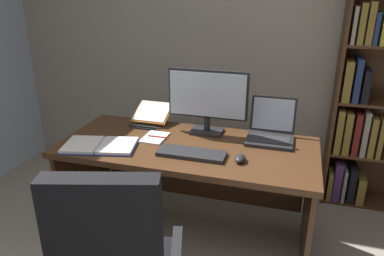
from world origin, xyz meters
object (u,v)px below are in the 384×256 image
object	(u,v)px
open_binder	(100,145)
notepad	(155,137)
desk	(191,167)
reading_stand_with_book	(152,114)
laptop	(271,131)
pen	(158,137)
keyboard	(192,153)
computer_mouse	(240,158)
monitor	(208,101)

from	to	relation	value
open_binder	notepad	world-z (taller)	open_binder
desk	reading_stand_with_book	xyz separation A→B (m)	(-0.38, 0.24, 0.26)
laptop	notepad	size ratio (longest dim) A/B	1.51
pen	open_binder	bearing A→B (deg)	-142.39
reading_stand_with_book	notepad	bearing A→B (deg)	-64.48
keyboard	reading_stand_with_book	bearing A→B (deg)	134.10
computer_mouse	open_binder	world-z (taller)	computer_mouse
keyboard	monitor	bearing A→B (deg)	90.00
desk	reading_stand_with_book	world-z (taller)	reading_stand_with_book
notepad	open_binder	bearing A→B (deg)	-140.50
laptop	computer_mouse	world-z (taller)	laptop
desk	open_binder	size ratio (longest dim) A/B	3.25
computer_mouse	open_binder	xyz separation A→B (m)	(-0.90, -0.05, -0.01)
notepad	pen	bearing A→B (deg)	0.00
laptop	keyboard	distance (m)	0.60
computer_mouse	desk	bearing A→B (deg)	149.23
monitor	keyboard	xyz separation A→B (m)	(-0.00, -0.39, -0.22)
keyboard	desk	bearing A→B (deg)	107.82
keyboard	open_binder	xyz separation A→B (m)	(-0.60, -0.05, -0.00)
computer_mouse	reading_stand_with_book	size ratio (longest dim) A/B	0.35
monitor	notepad	bearing A→B (deg)	-147.00
monitor	notepad	world-z (taller)	monitor
keyboard	laptop	bearing A→B (deg)	42.00
desk	laptop	world-z (taller)	laptop
desk	keyboard	size ratio (longest dim) A/B	3.98
notepad	pen	size ratio (longest dim) A/B	1.50
open_binder	laptop	bearing A→B (deg)	10.80
pen	reading_stand_with_book	bearing A→B (deg)	118.78
laptop	keyboard	bearing A→B (deg)	-138.00
monitor	notepad	xyz separation A→B (m)	(-0.32, -0.21, -0.23)
open_binder	pen	xyz separation A→B (m)	(0.31, 0.23, 0.00)
computer_mouse	reading_stand_with_book	distance (m)	0.88
desk	keyboard	bearing A→B (deg)	-72.18
desk	notepad	bearing A→B (deg)	-171.67
monitor	reading_stand_with_book	world-z (taller)	monitor
open_binder	notepad	distance (m)	0.37
laptop	reading_stand_with_book	bearing A→B (deg)	175.79
monitor	notepad	size ratio (longest dim) A/B	2.66
desk	computer_mouse	bearing A→B (deg)	-30.77
computer_mouse	pen	size ratio (longest dim) A/B	0.74
open_binder	monitor	bearing A→B (deg)	23.79
monitor	computer_mouse	size ratio (longest dim) A/B	5.37
laptop	notepad	xyz separation A→B (m)	(-0.76, -0.21, -0.05)
laptop	computer_mouse	xyz separation A→B (m)	(-0.14, -0.40, -0.04)
desk	pen	world-z (taller)	pen
laptop	computer_mouse	distance (m)	0.42
desk	computer_mouse	xyz separation A→B (m)	(0.37, -0.22, 0.22)
open_binder	pen	size ratio (longest dim) A/B	3.67
keyboard	pen	size ratio (longest dim) A/B	3.00
notepad	reading_stand_with_book	bearing A→B (deg)	115.52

